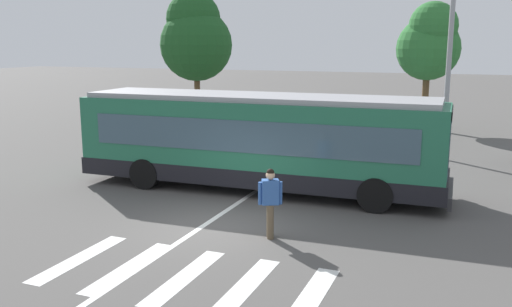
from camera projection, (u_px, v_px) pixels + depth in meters
ground_plane at (212, 227)px, 14.05m from camera, size 160.00×160.00×0.00m
city_transit_bus at (258, 141)px, 17.37m from camera, size 11.80×2.89×3.06m
pedestrian_crossing_street at (270, 199)px, 13.09m from camera, size 0.53×0.41×1.72m
parked_car_champagne at (247, 117)px, 29.50m from camera, size 2.32×4.68×1.35m
parked_car_red at (292, 120)px, 28.12m from camera, size 2.19×4.64×1.35m
parked_car_blue at (342, 123)px, 27.16m from camera, size 1.96×4.55×1.35m
parked_car_silver at (397, 126)px, 26.12m from camera, size 2.01×4.57×1.35m
twin_arm_street_lamp at (451, 34)px, 21.33m from camera, size 4.61×0.32×8.01m
background_tree_left at (195, 37)px, 33.55m from camera, size 4.43×4.43×7.78m
background_tree_right at (430, 42)px, 29.26m from camera, size 3.40×3.40×6.84m
crosswalk_painted_stripes at (185, 277)px, 11.03m from camera, size 5.69×2.88×0.01m
lane_center_line at (235, 205)px, 15.96m from camera, size 0.16×24.00×0.01m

